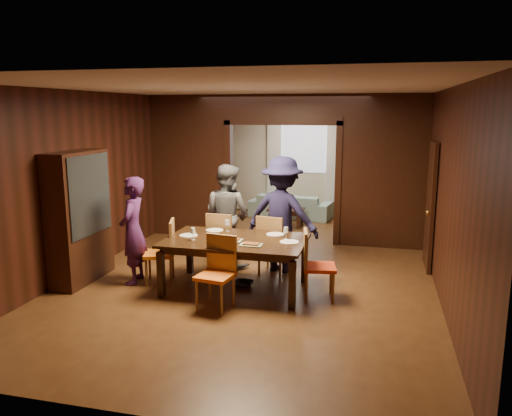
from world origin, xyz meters
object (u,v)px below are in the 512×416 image
(chair_near, at_px, (215,274))
(chair_right, at_px, (319,265))
(person_navy, at_px, (282,215))
(hutch, at_px, (79,217))
(person_purple, at_px, (133,231))
(chair_far_r, at_px, (274,244))
(chair_left, at_px, (159,252))
(dining_table, at_px, (236,264))
(sofa, at_px, (291,206))
(chair_far_l, at_px, (224,240))
(person_grey, at_px, (227,215))
(coffee_table, at_px, (286,217))

(chair_near, bearing_deg, chair_right, 38.02)
(person_navy, distance_m, hutch, 3.15)
(person_purple, relative_size, chair_far_r, 1.68)
(chair_left, relative_size, chair_far_r, 1.00)
(person_purple, bearing_deg, chair_far_r, 105.48)
(person_navy, xyz_separation_m, chair_left, (-1.69, -1.03, -0.45))
(dining_table, relative_size, hutch, 1.01)
(chair_near, bearing_deg, chair_far_r, 83.68)
(person_purple, relative_size, chair_left, 1.68)
(person_purple, relative_size, hutch, 0.81)
(dining_table, distance_m, chair_left, 1.21)
(sofa, bearing_deg, chair_far_l, 92.12)
(sofa, bearing_deg, chair_right, 111.20)
(person_grey, relative_size, chair_far_r, 1.78)
(dining_table, bearing_deg, chair_far_l, 117.66)
(person_grey, height_order, chair_far_r, person_grey)
(chair_far_l, height_order, hutch, hutch)
(person_navy, distance_m, chair_far_l, 1.06)
(chair_far_l, bearing_deg, person_grey, -83.98)
(person_grey, bearing_deg, chair_left, 76.68)
(person_grey, relative_size, hutch, 0.86)
(chair_left, xyz_separation_m, chair_right, (2.44, -0.07, 0.00))
(person_grey, height_order, coffee_table, person_grey)
(coffee_table, bearing_deg, dining_table, -89.54)
(person_navy, bearing_deg, person_purple, 41.00)
(sofa, distance_m, chair_far_r, 4.34)
(chair_near, bearing_deg, hutch, 174.96)
(person_grey, distance_m, chair_right, 2.08)
(person_purple, xyz_separation_m, chair_left, (0.38, 0.09, -0.33))
(person_purple, xyz_separation_m, person_grey, (1.12, 1.17, 0.05))
(person_purple, bearing_deg, chair_left, 93.03)
(person_purple, xyz_separation_m, chair_near, (1.53, -0.70, -0.33))
(chair_far_l, xyz_separation_m, chair_near, (0.40, -1.65, 0.00))
(dining_table, bearing_deg, sofa, 91.02)
(person_purple, xyz_separation_m, coffee_table, (1.55, 4.30, -0.61))
(person_grey, bearing_deg, hutch, 54.46)
(chair_left, distance_m, chair_right, 2.44)
(person_purple, height_order, chair_left, person_purple)
(chair_left, bearing_deg, chair_far_l, 121.39)
(person_purple, xyz_separation_m, chair_right, (2.81, 0.02, -0.33))
(dining_table, distance_m, chair_far_r, 0.94)
(person_purple, bearing_deg, dining_table, 83.18)
(coffee_table, xyz_separation_m, chair_near, (-0.02, -5.00, 0.28))
(chair_near, bearing_deg, person_grey, 111.31)
(chair_left, relative_size, chair_near, 1.00)
(person_purple, bearing_deg, person_navy, 108.59)
(chair_far_l, bearing_deg, person_purple, 45.10)
(coffee_table, bearing_deg, sofa, 93.53)
(chair_right, bearing_deg, chair_near, 108.80)
(chair_far_l, height_order, chair_near, same)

